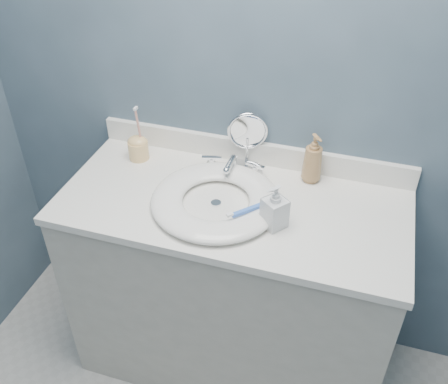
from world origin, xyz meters
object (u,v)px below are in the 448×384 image
at_px(soap_bottle_amber, 313,158).
at_px(makeup_mirror, 248,137).
at_px(toothbrush_holder, 138,147).
at_px(soap_bottle_clear, 275,207).

bearing_deg(soap_bottle_amber, makeup_mirror, 135.74).
bearing_deg(makeup_mirror, toothbrush_holder, 175.51).
relative_size(makeup_mirror, toothbrush_holder, 0.99).
height_order(soap_bottle_amber, toothbrush_holder, toothbrush_holder).
xyz_separation_m(makeup_mirror, toothbrush_holder, (-0.41, -0.08, -0.07)).
xyz_separation_m(soap_bottle_clear, toothbrush_holder, (-0.59, 0.23, -0.03)).
bearing_deg(toothbrush_holder, makeup_mirror, 11.50).
distance_m(makeup_mirror, soap_bottle_amber, 0.25).
xyz_separation_m(makeup_mirror, soap_bottle_clear, (0.18, -0.32, -0.04)).
relative_size(makeup_mirror, soap_bottle_amber, 1.18).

